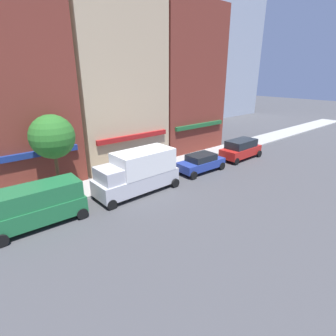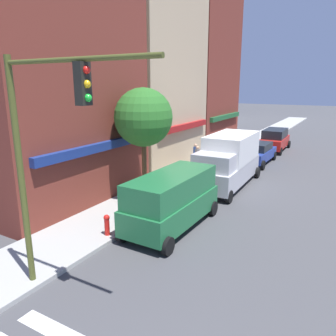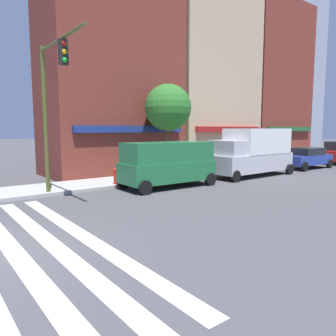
% 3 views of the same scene
% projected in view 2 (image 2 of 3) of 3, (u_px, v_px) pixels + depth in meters
% --- Properties ---
extents(storefront_row, '(25.55, 5.30, 14.81)m').
position_uv_depth(storefront_row, '(149.00, 64.00, 22.75)').
color(storefront_row, maroon).
rests_on(storefront_row, ground_plane).
extents(traffic_signal, '(0.32, 4.72, 6.62)m').
position_uv_depth(traffic_signal, '(43.00, 140.00, 8.35)').
color(traffic_signal, '#474C1E').
rests_on(traffic_signal, ground_plane).
extents(van_green, '(5.04, 2.22, 2.34)m').
position_uv_depth(van_green, '(172.00, 199.00, 13.56)').
color(van_green, '#1E6638').
rests_on(van_green, ground_plane).
extents(box_truck_silver, '(6.25, 2.42, 3.04)m').
position_uv_depth(box_truck_silver, '(228.00, 160.00, 19.18)').
color(box_truck_silver, '#B7B7BC').
rests_on(box_truck_silver, ground_plane).
extents(sedan_blue, '(4.45, 2.02, 1.59)m').
position_uv_depth(sedan_blue, '(257.00, 152.00, 24.89)').
color(sedan_blue, navy).
rests_on(sedan_blue, ground_plane).
extents(suv_red, '(4.74, 2.12, 1.94)m').
position_uv_depth(suv_red, '(275.00, 139.00, 29.73)').
color(suv_red, '#B21E19').
rests_on(suv_red, ground_plane).
extents(pedestrian_blue_shirt, '(0.32, 0.32, 1.77)m').
position_uv_depth(pedestrian_blue_shirt, '(195.00, 156.00, 22.67)').
color(pedestrian_blue_shirt, '#23232D').
rests_on(pedestrian_blue_shirt, sidewalk_left).
extents(pedestrian_grey_coat, '(0.32, 0.32, 1.77)m').
position_uv_depth(pedestrian_grey_coat, '(197.00, 158.00, 21.86)').
color(pedestrian_grey_coat, '#23232D').
rests_on(pedestrian_grey_coat, sidewalk_left).
extents(fire_hydrant, '(0.24, 0.24, 0.84)m').
position_uv_depth(fire_hydrant, '(107.00, 224.00, 12.74)').
color(fire_hydrant, red).
rests_on(fire_hydrant, sidewalk_left).
extents(street_tree, '(2.87, 2.87, 5.60)m').
position_uv_depth(street_tree, '(143.00, 118.00, 15.95)').
color(street_tree, brown).
rests_on(street_tree, sidewalk_left).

